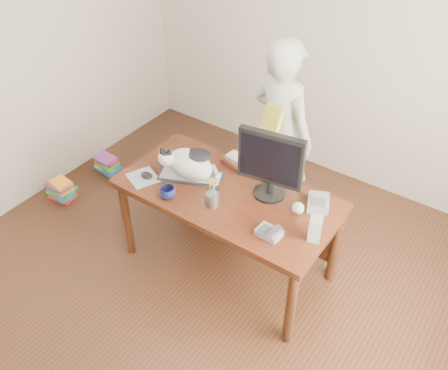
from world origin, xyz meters
TOP-DOWN VIEW (x-y plane):
  - room at (0.00, 0.00)m, footprint 4.50×4.50m
  - desk at (0.00, 0.68)m, footprint 1.60×0.80m
  - keyboard at (-0.32, 0.58)m, footprint 0.51×0.35m
  - cat at (-0.34, 0.57)m, footprint 0.44×0.35m
  - monitor at (0.26, 0.73)m, footprint 0.47×0.26m
  - pen_cup at (-0.01, 0.42)m, footprint 0.12×0.12m
  - mousepad at (-0.61, 0.37)m, footprint 0.28×0.27m
  - mouse at (-0.59, 0.39)m, footprint 0.12×0.10m
  - coffee_mug at (-0.31, 0.31)m, footprint 0.14×0.14m
  - phone at (0.47, 0.40)m, footprint 0.17×0.14m
  - speaker at (0.72, 0.53)m, footprint 0.10×0.11m
  - baseball at (0.51, 0.69)m, footprint 0.08×0.08m
  - book_stack at (-0.14, 0.92)m, footprint 0.23×0.19m
  - calculator at (0.59, 0.84)m, footprint 0.21×0.23m
  - person at (-0.01, 1.37)m, footprint 0.68×0.53m
  - held_book at (-0.01, 1.20)m, footprint 0.17×0.13m
  - book_pile_a at (-1.75, 0.40)m, footprint 0.27×0.22m
  - book_pile_b at (-1.72, 0.95)m, footprint 0.26×0.20m

SIDE VIEW (x-z plane):
  - book_pile_b at x=-1.72m, z-range 0.00..0.15m
  - book_pile_a at x=-1.75m, z-range 0.00..0.18m
  - desk at x=0.00m, z-range 0.23..0.98m
  - mousepad at x=-0.61m, z-range 0.75..0.75m
  - keyboard at x=-0.32m, z-range 0.75..0.78m
  - mouse at x=-0.59m, z-range 0.75..0.79m
  - phone at x=0.47m, z-range 0.74..0.81m
  - calculator at x=0.59m, z-range 0.75..0.81m
  - book_stack at x=-0.14m, z-range 0.75..0.82m
  - baseball at x=0.51m, z-range 0.75..0.83m
  - coffee_mug at x=-0.31m, z-range 0.75..0.84m
  - pen_cup at x=-0.01m, z-range 0.70..0.93m
  - person at x=-0.01m, z-range 0.00..1.65m
  - speaker at x=0.72m, z-range 0.75..0.93m
  - cat at x=-0.34m, z-range 0.75..1.02m
  - monitor at x=0.26m, z-range 0.78..1.31m
  - held_book at x=-0.01m, z-range 0.94..1.16m
  - room at x=0.00m, z-range -0.90..3.60m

